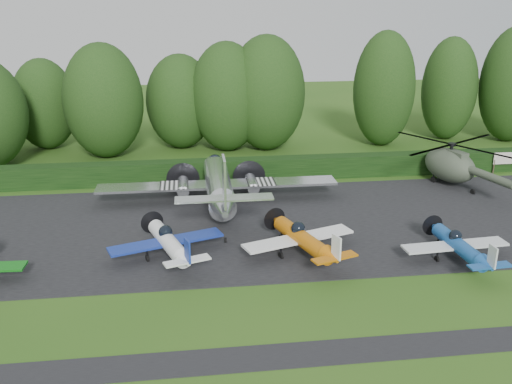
{
  "coord_description": "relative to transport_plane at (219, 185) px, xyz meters",
  "views": [
    {
      "loc": [
        -3.6,
        -28.54,
        16.3
      ],
      "look_at": [
        1.38,
        10.44,
        2.5
      ],
      "focal_mm": 40.0,
      "sensor_mm": 36.0,
      "label": 1
    }
  ],
  "objects": [
    {
      "name": "ground",
      "position": [
        1.1,
        -14.51,
        -1.75
      ],
      "size": [
        160.0,
        160.0,
        0.0
      ],
      "primitive_type": "plane",
      "color": "#2A5518",
      "rests_on": "ground"
    },
    {
      "name": "apron",
      "position": [
        1.1,
        -4.51,
        -1.75
      ],
      "size": [
        70.0,
        18.0,
        0.01
      ],
      "primitive_type": "cube",
      "color": "black",
      "rests_on": "ground"
    },
    {
      "name": "taxiway_verge",
      "position": [
        1.1,
        -20.51,
        -1.75
      ],
      "size": [
        70.0,
        2.0,
        0.0
      ],
      "primitive_type": "cube",
      "color": "black",
      "rests_on": "ground"
    },
    {
      "name": "hedgerow",
      "position": [
        1.1,
        6.49,
        -1.75
      ],
      "size": [
        90.0,
        1.6,
        2.0
      ],
      "primitive_type": "cube",
      "color": "black",
      "rests_on": "ground"
    },
    {
      "name": "transport_plane",
      "position": [
        0.0,
        0.0,
        0.0
      ],
      "size": [
        19.57,
        15.01,
        6.27
      ],
      "rotation": [
        0.0,
        0.0,
        0.01
      ],
      "color": "silver",
      "rests_on": "ground"
    },
    {
      "name": "light_plane_white",
      "position": [
        -3.82,
        -9.27,
        -0.55
      ],
      "size": [
        7.47,
        7.86,
        2.87
      ],
      "rotation": [
        0.0,
        0.0,
        -0.33
      ],
      "color": "white",
      "rests_on": "ground"
    },
    {
      "name": "light_plane_orange",
      "position": [
        4.8,
        -9.94,
        -0.51
      ],
      "size": [
        7.71,
        8.11,
        2.96
      ],
      "rotation": [
        0.0,
        0.0,
        -0.33
      ],
      "color": "#BB650B",
      "rests_on": "ground"
    },
    {
      "name": "light_plane_blue",
      "position": [
        14.47,
        -12.02,
        -0.64
      ],
      "size": [
        6.96,
        7.31,
        2.67
      ],
      "rotation": [
        0.0,
        0.0,
        -0.07
      ],
      "color": "#184C92",
      "rests_on": "ground"
    },
    {
      "name": "helicopter",
      "position": [
        20.79,
        2.95,
        0.28
      ],
      "size": [
        11.71,
        13.72,
        3.77
      ],
      "rotation": [
        0.0,
        0.0,
        -0.28
      ],
      "color": "#3E4938",
      "rests_on": "ground"
    },
    {
      "name": "sign_board",
      "position": [
        28.15,
        5.46,
        -0.38
      ],
      "size": [
        3.59,
        0.13,
        2.02
      ],
      "rotation": [
        0.0,
        0.0,
        0.0
      ],
      "color": "#3F3326",
      "rests_on": "ground"
    },
    {
      "name": "tree_1",
      "position": [
        -17.44,
        20.43,
        3.14
      ],
      "size": [
        6.72,
        6.72,
        9.8
      ],
      "color": "black",
      "rests_on": "ground"
    },
    {
      "name": "tree_2",
      "position": [
        -10.61,
        16.19,
        4.1
      ],
      "size": [
        8.08,
        8.08,
        11.71
      ],
      "color": "black",
      "rests_on": "ground"
    },
    {
      "name": "tree_4",
      "position": [
        19.34,
        17.22,
        4.53
      ],
      "size": [
        6.71,
        6.71,
        12.58
      ],
      "color": "black",
      "rests_on": "ground"
    },
    {
      "name": "tree_6",
      "position": [
        -2.84,
        19.01,
        3.35
      ],
      "size": [
        7.44,
        7.44,
        10.22
      ],
      "color": "black",
      "rests_on": "ground"
    },
    {
      "name": "tree_8",
      "position": [
        27.78,
        19.1,
        4.09
      ],
      "size": [
        6.23,
        6.23,
        11.72
      ],
      "color": "black",
      "rests_on": "ground"
    },
    {
      "name": "tree_9",
      "position": [
        6.3,
        17.06,
        4.38
      ],
      "size": [
        8.23,
        8.23,
        12.29
      ],
      "color": "black",
      "rests_on": "ground"
    },
    {
      "name": "tree_11",
      "position": [
        2.07,
        17.26,
        4.05
      ],
      "size": [
        7.78,
        7.78,
        11.62
      ],
      "color": "black",
      "rests_on": "ground"
    }
  ]
}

